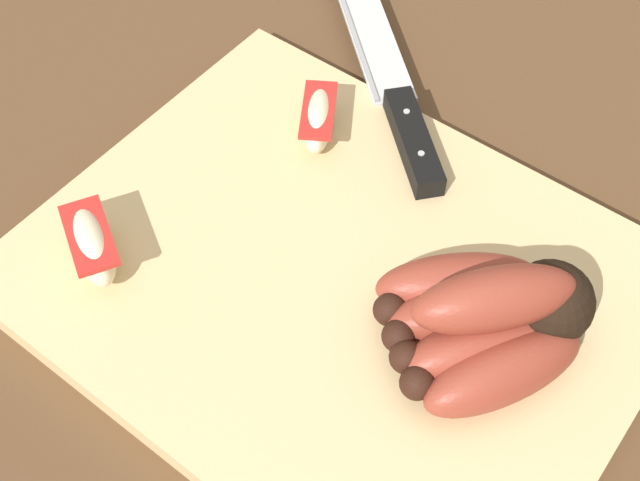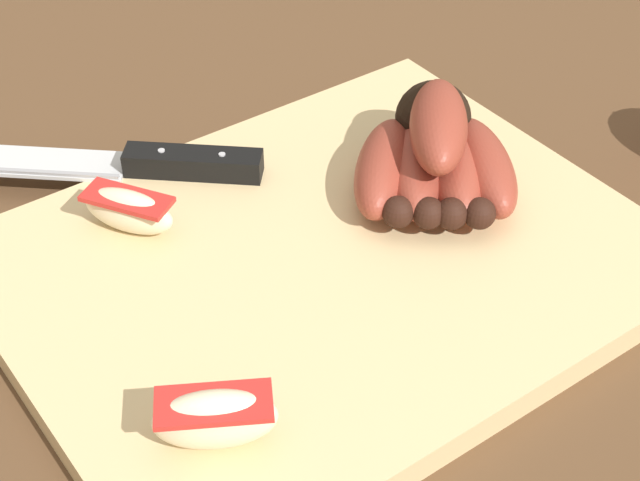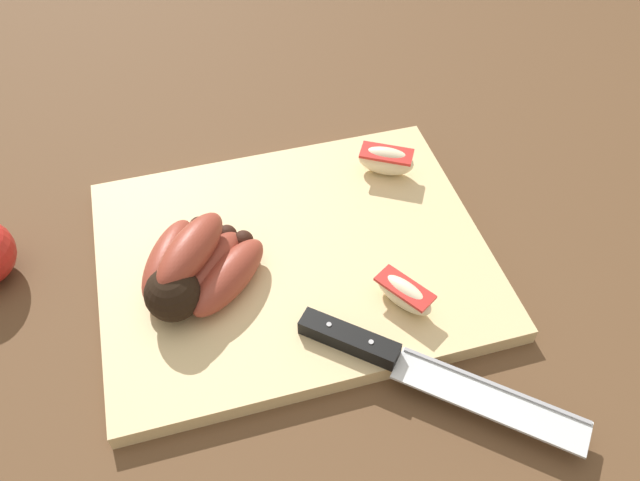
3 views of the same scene
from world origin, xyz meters
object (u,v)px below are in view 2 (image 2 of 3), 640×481
(chefs_knife, at_px, (128,163))
(apple_wedge_near, at_px, (215,418))
(banana_bunch, at_px, (436,155))
(apple_wedge_middle, at_px, (129,210))

(chefs_knife, bearing_deg, apple_wedge_near, -107.20)
(banana_bunch, height_order, chefs_knife, banana_bunch)
(banana_bunch, xyz_separation_m, chefs_knife, (-0.17, 0.15, -0.02))
(banana_bunch, distance_m, chefs_knife, 0.22)
(banana_bunch, distance_m, apple_wedge_middle, 0.21)
(chefs_knife, distance_m, apple_wedge_middle, 0.07)
(apple_wedge_middle, bearing_deg, apple_wedge_near, -104.06)
(apple_wedge_near, bearing_deg, banana_bunch, 23.60)
(banana_bunch, distance_m, apple_wedge_near, 0.27)
(apple_wedge_near, bearing_deg, chefs_knife, 72.80)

